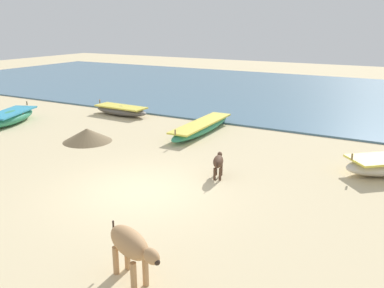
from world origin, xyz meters
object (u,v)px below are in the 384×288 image
at_px(cow_adult_tan, 131,245).
at_px(calf_near_dark, 218,162).
at_px(fishing_boat_2, 121,110).
at_px(fishing_boat_1, 11,117).
at_px(fishing_boat_0, 202,127).

xyz_separation_m(cow_adult_tan, calf_near_dark, (-0.89, 5.53, -0.24)).
xyz_separation_m(fishing_boat_2, cow_adult_tan, (9.04, -10.98, 0.47)).
bearing_deg(fishing_boat_1, fishing_boat_2, -61.54).
xyz_separation_m(fishing_boat_0, fishing_boat_2, (-5.23, 1.03, 0.01)).
bearing_deg(fishing_boat_2, cow_adult_tan, 131.77).
bearing_deg(fishing_boat_1, calf_near_dark, -118.20).
bearing_deg(fishing_boat_0, calf_near_dark, 32.28).
height_order(fishing_boat_1, fishing_boat_2, fishing_boat_1).
height_order(fishing_boat_2, calf_near_dark, calf_near_dark).
xyz_separation_m(fishing_boat_0, fishing_boat_1, (-8.64, -2.93, 0.06)).
relative_size(fishing_boat_0, calf_near_dark, 4.74).
xyz_separation_m(fishing_boat_0, cow_adult_tan, (3.81, -9.95, 0.49)).
distance_m(fishing_boat_0, fishing_boat_1, 9.12).
bearing_deg(calf_near_dark, cow_adult_tan, 169.05).
xyz_separation_m(fishing_boat_1, fishing_boat_2, (3.41, 3.96, -0.05)).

